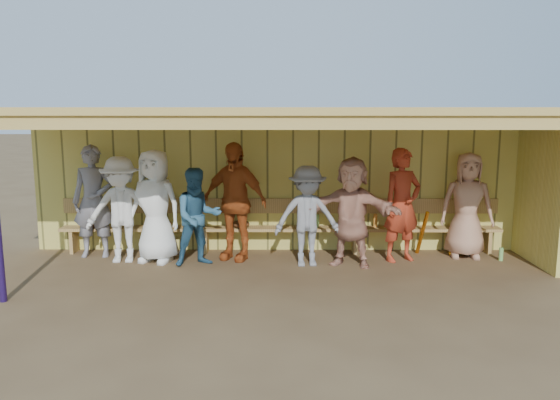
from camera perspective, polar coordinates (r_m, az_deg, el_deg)
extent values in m
plane|color=brown|center=(8.55, -0.01, -7.35)|extent=(90.00, 90.00, 0.00)
imported|color=gray|center=(9.65, -18.89, -0.13)|extent=(0.72, 0.50, 1.89)
imported|color=white|center=(9.06, -12.91, -0.62)|extent=(1.03, 0.82, 1.84)
imported|color=#2D5D7C|center=(8.76, -8.58, -1.76)|extent=(0.93, 0.83, 1.57)
imported|color=#B14D1C|center=(9.01, -4.81, -0.13)|extent=(1.24, 0.88, 1.95)
imported|color=gray|center=(8.64, 2.87, -1.69)|extent=(1.08, 0.69, 1.60)
imported|color=tan|center=(8.69, 7.47, -1.24)|extent=(1.70, 1.03, 1.74)
imported|color=#AA331B|center=(9.09, 12.64, -0.53)|extent=(0.80, 0.67, 1.86)
imported|color=tan|center=(9.63, 18.95, -0.52)|extent=(0.94, 0.68, 1.77)
imported|color=silver|center=(9.19, -16.27, -0.99)|extent=(1.15, 0.71, 1.73)
cube|color=#D5C95B|center=(9.61, 0.03, 1.87)|extent=(8.60, 0.20, 2.40)
cube|color=#D5C95B|center=(9.66, 25.77, 0.96)|extent=(0.20, 1.62, 2.40)
cube|color=tan|center=(8.18, -0.01, 9.31)|extent=(8.80, 3.20, 0.10)
cube|color=tan|center=(6.68, -0.08, 8.13)|extent=(8.80, 0.10, 0.18)
cube|color=tan|center=(9.03, -25.12, 7.55)|extent=(0.08, 3.00, 0.16)
cube|color=tan|center=(8.67, -19.38, 7.86)|extent=(0.08, 3.00, 0.16)
cube|color=tan|center=(8.40, -13.21, 8.11)|extent=(0.08, 3.00, 0.16)
cube|color=tan|center=(8.24, -6.70, 8.27)|extent=(0.08, 3.00, 0.16)
cube|color=tan|center=(8.18, -0.01, 8.33)|extent=(0.08, 3.00, 0.16)
cube|color=tan|center=(8.23, 6.69, 8.27)|extent=(0.08, 3.00, 0.16)
cube|color=tan|center=(8.39, 13.22, 8.11)|extent=(0.08, 3.00, 0.16)
cube|color=tan|center=(8.65, 19.42, 7.86)|extent=(0.08, 3.00, 0.16)
cube|color=tan|center=(9.00, 25.20, 7.54)|extent=(0.08, 3.00, 0.16)
cube|color=tan|center=(9.46, 0.02, -3.02)|extent=(7.60, 0.32, 0.05)
cube|color=tan|center=(9.55, 0.03, -0.61)|extent=(7.60, 0.04, 0.26)
cube|color=tan|center=(10.19, -20.73, -4.04)|extent=(0.06, 0.29, 0.40)
cube|color=tan|center=(9.61, -7.73, -4.29)|extent=(0.06, 0.29, 0.40)
cube|color=tan|center=(9.60, 7.78, -4.31)|extent=(0.06, 0.29, 0.40)
cube|color=tan|center=(10.16, 20.83, -4.08)|extent=(0.06, 0.29, 0.40)
cylinder|color=orange|center=(9.57, 14.64, -3.34)|extent=(0.13, 0.41, 0.80)
sphere|color=orange|center=(9.79, 17.44, -5.35)|extent=(0.08, 0.08, 0.08)
ellipsoid|color=#593319|center=(9.96, -19.13, -2.37)|extent=(0.30, 0.24, 0.14)
ellipsoid|color=#593319|center=(9.62, -12.10, -2.46)|extent=(0.30, 0.24, 0.14)
ellipsoid|color=#593319|center=(9.42, -4.12, -2.52)|extent=(0.30, 0.24, 0.14)
cylinder|color=#97DE6F|center=(9.50, 3.89, -2.15)|extent=(0.07, 0.07, 0.22)
cylinder|color=orange|center=(9.62, 9.92, -2.13)|extent=(0.07, 0.07, 0.22)
cylinder|color=#75B85C|center=(9.75, 22.10, -5.27)|extent=(0.07, 0.07, 0.22)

